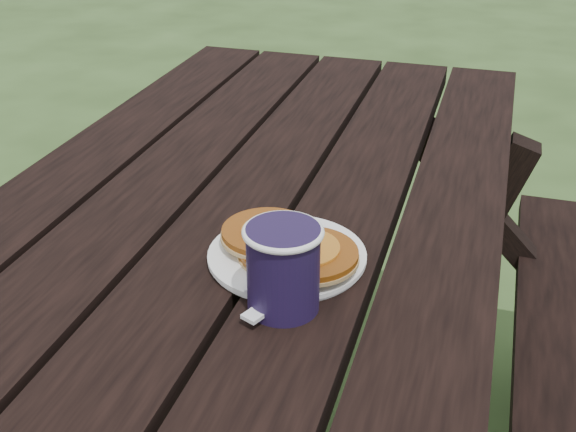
# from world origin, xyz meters

# --- Properties ---
(plate) EXTENTS (0.25, 0.25, 0.01)m
(plate) POSITION_xyz_m (0.11, -0.00, 0.76)
(plate) COLOR white
(plate) RESTS_ON picnic_table
(pancake_stack) EXTENTS (0.19, 0.16, 0.04)m
(pancake_stack) POSITION_xyz_m (0.11, -0.01, 0.77)
(pancake_stack) COLOR #86430F
(pancake_stack) RESTS_ON plate
(knife) EXTENTS (0.09, 0.17, 0.00)m
(knife) POSITION_xyz_m (0.15, -0.07, 0.76)
(knife) COLOR white
(knife) RESTS_ON plate
(fork) EXTENTS (0.08, 0.16, 0.01)m
(fork) POSITION_xyz_m (0.08, -0.06, 0.77)
(fork) COLOR white
(fork) RESTS_ON plate
(coffee_cup) EXTENTS (0.09, 0.09, 0.10)m
(coffee_cup) POSITION_xyz_m (0.14, -0.10, 0.81)
(coffee_cup) COLOR #1B1132
(coffee_cup) RESTS_ON picnic_table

